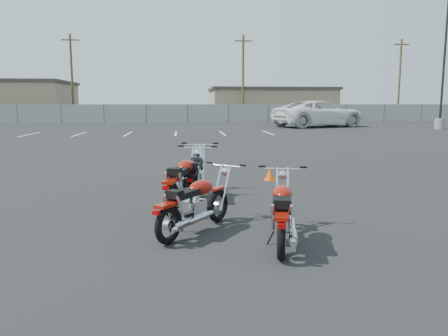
{
  "coord_description": "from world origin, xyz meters",
  "views": [
    {
      "loc": [
        -0.65,
        -8.03,
        1.95
      ],
      "look_at": [
        0.2,
        0.6,
        0.65
      ],
      "focal_mm": 35.0,
      "sensor_mm": 36.0,
      "label": 1
    }
  ],
  "objects": [
    {
      "name": "utility_pole_b",
      "position": [
        -12.0,
        40.0,
        4.69
      ],
      "size": [
        1.8,
        0.24,
        9.0
      ],
      "color": "#4B3922",
      "rests_on": "ground"
    },
    {
      "name": "ground",
      "position": [
        0.0,
        0.0,
        0.0
      ],
      "size": [
        120.0,
        120.0,
        0.0
      ],
      "primitive_type": "plane",
      "color": "black",
      "rests_on": "ground"
    },
    {
      "name": "light_pole_east",
      "position": [
        18.54,
        22.86,
        2.47
      ],
      "size": [
        0.8,
        0.7,
        9.66
      ],
      "color": "gray",
      "rests_on": "ground"
    },
    {
      "name": "tan_building_east",
      "position": [
        10.0,
        44.0,
        1.86
      ],
      "size": [
        14.4,
        9.4,
        3.7
      ],
      "color": "#988062",
      "rests_on": "ground"
    },
    {
      "name": "utility_pole_d",
      "position": [
        24.0,
        40.0,
        4.69
      ],
      "size": [
        1.8,
        0.24,
        9.0
      ],
      "color": "#4B3922",
      "rests_on": "ground"
    },
    {
      "name": "motorcycle_front_red",
      "position": [
        -0.61,
        0.04,
        0.49
      ],
      "size": [
        1.08,
        2.17,
        1.07
      ],
      "color": "black",
      "rests_on": "ground"
    },
    {
      "name": "motorcycle_rear_red",
      "position": [
        0.74,
        -2.25,
        0.44
      ],
      "size": [
        0.88,
        1.96,
        0.96
      ],
      "color": "black",
      "rests_on": "ground"
    },
    {
      "name": "motorcycle_second_black",
      "position": [
        -0.36,
        0.76,
        0.48
      ],
      "size": [
        0.84,
        2.17,
        1.07
      ],
      "color": "black",
      "rests_on": "ground"
    },
    {
      "name": "chainlink_fence",
      "position": [
        -0.0,
        35.0,
        0.9
      ],
      "size": [
        80.06,
        0.06,
        1.8
      ],
      "color": "gray",
      "rests_on": "ground"
    },
    {
      "name": "utility_pole_c",
      "position": [
        6.0,
        39.0,
        4.69
      ],
      "size": [
        1.8,
        0.24,
        9.0
      ],
      "color": "#4B3922",
      "rests_on": "ground"
    },
    {
      "name": "motorcycle_third_red",
      "position": [
        -0.45,
        -1.6,
        0.43
      ],
      "size": [
        1.45,
        1.78,
        0.95
      ],
      "color": "black",
      "rests_on": "ground"
    },
    {
      "name": "parking_line_stripes",
      "position": [
        -2.5,
        20.0,
        0.0
      ],
      "size": [
        15.12,
        4.0,
        0.01
      ],
      "color": "silver",
      "rests_on": "ground"
    },
    {
      "name": "white_van",
      "position": [
        10.52,
        26.77,
        1.67
      ],
      "size": [
        6.19,
        9.46,
        3.34
      ],
      "primitive_type": "imported",
      "rotation": [
        0.0,
        0.0,
        1.9
      ],
      "color": "white",
      "rests_on": "ground"
    },
    {
      "name": "training_cone_near",
      "position": [
        1.58,
        2.72,
        0.17
      ],
      "size": [
        0.28,
        0.28,
        0.34
      ],
      "color": "#F9520D",
      "rests_on": "ground"
    }
  ]
}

